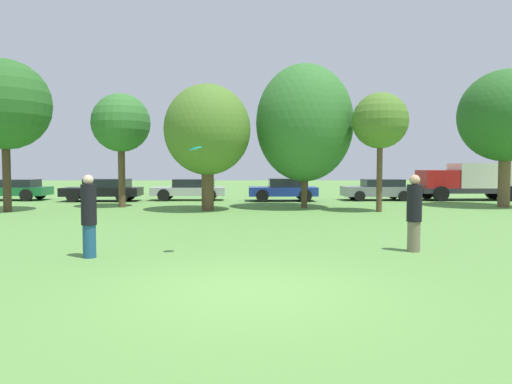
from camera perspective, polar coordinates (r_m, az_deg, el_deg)
ground_plane at (r=7.80m, az=-0.97°, el=-11.73°), size 120.00×120.00×0.00m
person_thrower at (r=10.94m, az=-19.48°, el=-2.71°), size 0.33×0.33×1.82m
person_catcher at (r=11.65m, az=18.52°, el=-2.38°), size 0.35×0.35×1.80m
frisbee at (r=10.58m, az=-7.32°, el=5.23°), size 0.28×0.28×0.10m
tree_0 at (r=23.51m, az=-28.03°, el=9.24°), size 3.91×3.91×6.63m
tree_1 at (r=24.04m, az=-15.97°, el=7.94°), size 2.82×2.82×5.52m
tree_2 at (r=21.50m, az=-5.88°, el=7.40°), size 3.88×3.88×5.68m
tree_3 at (r=22.84m, az=5.87°, el=8.26°), size 4.62×4.62×6.84m
tree_4 at (r=21.49m, az=14.74°, el=8.24°), size 2.43×2.43×5.21m
tree_5 at (r=26.26m, az=27.89°, el=8.09°), size 4.48×4.48×6.70m
parked_car_green at (r=31.39m, az=-27.42°, el=0.32°), size 4.49×2.09×1.23m
parked_car_black at (r=28.52m, az=-17.86°, el=0.33°), size 4.40×1.99×1.28m
parked_car_silver at (r=28.13m, az=-7.94°, el=0.37°), size 4.30×1.87×1.25m
parked_car_blue at (r=27.35m, az=3.40°, el=0.36°), size 3.92×2.12×1.30m
parked_car_grey at (r=28.82m, az=14.55°, el=0.33°), size 4.09×2.04×1.24m
delivery_truck_red at (r=30.81m, az=24.77°, el=1.35°), size 6.57×2.40×2.17m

